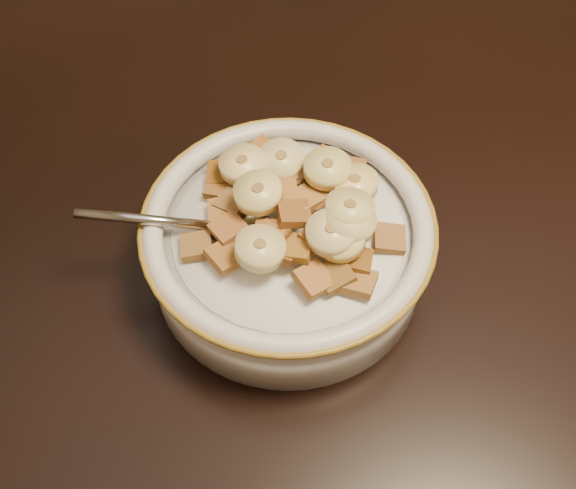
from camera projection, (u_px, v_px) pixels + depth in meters
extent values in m
cube|color=#422816|center=(382.00, 430.00, 1.27)|extent=(4.00, 4.50, 0.10)
cube|color=black|center=(475.00, 96.00, 0.64)|extent=(1.42, 0.94, 0.04)
cylinder|color=beige|center=(288.00, 251.00, 0.49)|extent=(0.18, 0.18, 0.04)
cylinder|color=white|center=(288.00, 232.00, 0.47)|extent=(0.15, 0.15, 0.00)
ellipsoid|color=#999999|center=(243.00, 228.00, 0.47)|extent=(0.05, 0.04, 0.01)
cube|color=olive|center=(196.00, 246.00, 0.46)|extent=(0.02, 0.02, 0.01)
cube|color=brown|center=(222.00, 173.00, 0.49)|extent=(0.02, 0.02, 0.01)
cube|color=brown|center=(351.00, 171.00, 0.50)|extent=(0.02, 0.02, 0.01)
cube|color=brown|center=(326.00, 198.00, 0.47)|extent=(0.02, 0.02, 0.01)
cube|color=brown|center=(326.00, 161.00, 0.50)|extent=(0.03, 0.03, 0.01)
cube|color=brown|center=(270.00, 237.00, 0.45)|extent=(0.03, 0.03, 0.01)
cube|color=olive|center=(280.00, 179.00, 0.48)|extent=(0.03, 0.03, 0.01)
cube|color=brown|center=(268.00, 155.00, 0.50)|extent=(0.02, 0.02, 0.01)
cube|color=olive|center=(304.00, 200.00, 0.46)|extent=(0.03, 0.03, 0.01)
cube|color=olive|center=(233.00, 202.00, 0.47)|extent=(0.03, 0.03, 0.01)
cube|color=olive|center=(224.00, 211.00, 0.47)|extent=(0.02, 0.02, 0.01)
cube|color=#8C5E1E|center=(282.00, 193.00, 0.46)|extent=(0.02, 0.02, 0.01)
cube|color=#9A4C19|center=(314.00, 169.00, 0.49)|extent=(0.03, 0.03, 0.01)
cube|color=brown|center=(263.00, 152.00, 0.50)|extent=(0.03, 0.03, 0.01)
cube|color=#9C642F|center=(226.00, 256.00, 0.45)|extent=(0.03, 0.03, 0.01)
cube|color=#9B602C|center=(389.00, 239.00, 0.46)|extent=(0.02, 0.02, 0.01)
cube|color=#9C5C24|center=(270.00, 233.00, 0.45)|extent=(0.02, 0.02, 0.01)
cube|color=#945D20|center=(320.00, 237.00, 0.45)|extent=(0.03, 0.03, 0.01)
cube|color=#9B6432|center=(324.00, 170.00, 0.49)|extent=(0.02, 0.02, 0.01)
cube|color=#955E2D|center=(359.00, 282.00, 0.44)|extent=(0.03, 0.03, 0.01)
cube|color=brown|center=(355.00, 260.00, 0.45)|extent=(0.03, 0.03, 0.01)
cube|color=brown|center=(335.00, 275.00, 0.44)|extent=(0.03, 0.03, 0.01)
cube|color=#965D2C|center=(229.00, 229.00, 0.46)|extent=(0.03, 0.03, 0.01)
cube|color=olive|center=(286.00, 167.00, 0.49)|extent=(0.03, 0.03, 0.01)
cube|color=brown|center=(294.00, 213.00, 0.45)|extent=(0.02, 0.02, 0.01)
cube|color=brown|center=(295.00, 173.00, 0.48)|extent=(0.03, 0.03, 0.01)
cube|color=olive|center=(341.00, 176.00, 0.49)|extent=(0.02, 0.02, 0.01)
cube|color=brown|center=(281.00, 249.00, 0.44)|extent=(0.03, 0.03, 0.01)
cube|color=olive|center=(340.00, 225.00, 0.46)|extent=(0.03, 0.03, 0.01)
cube|color=brown|center=(222.00, 188.00, 0.48)|extent=(0.03, 0.03, 0.01)
cube|color=brown|center=(297.00, 248.00, 0.44)|extent=(0.03, 0.03, 0.01)
cube|color=#945323|center=(314.00, 279.00, 0.44)|extent=(0.03, 0.03, 0.01)
cylinder|color=#DEC075|center=(260.00, 248.00, 0.43)|extent=(0.04, 0.04, 0.01)
cylinder|color=#D7CB89|center=(331.00, 233.00, 0.44)|extent=(0.04, 0.04, 0.01)
cylinder|color=#CDB582|center=(350.00, 209.00, 0.45)|extent=(0.04, 0.04, 0.02)
cylinder|color=#ECD781|center=(258.00, 193.00, 0.45)|extent=(0.04, 0.04, 0.01)
cylinder|color=beige|center=(242.00, 164.00, 0.48)|extent=(0.04, 0.04, 0.01)
cylinder|color=#C8BC70|center=(351.00, 222.00, 0.44)|extent=(0.04, 0.04, 0.01)
cylinder|color=#D5C986|center=(281.00, 160.00, 0.48)|extent=(0.04, 0.04, 0.01)
cylinder|color=#ECD272|center=(354.00, 183.00, 0.47)|extent=(0.04, 0.04, 0.01)
cylinder|color=#CDC262|center=(327.00, 168.00, 0.47)|extent=(0.04, 0.04, 0.01)
cylinder|color=#FFDF7D|center=(340.00, 238.00, 0.44)|extent=(0.04, 0.04, 0.02)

